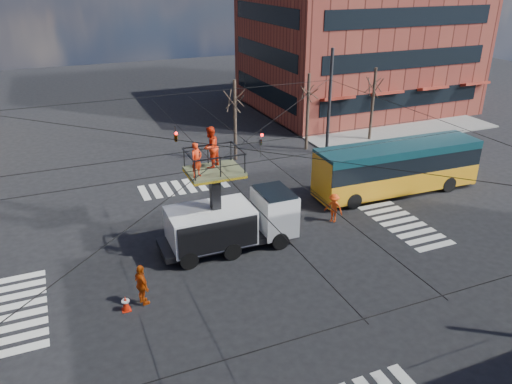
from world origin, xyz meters
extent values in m
plane|color=black|center=(0.00, 0.00, 0.00)|extent=(120.00, 120.00, 0.00)
cube|color=slate|center=(21.00, 21.00, 0.06)|extent=(18.00, 18.00, 0.12)
cube|color=maroon|center=(22.00, 24.00, 7.00)|extent=(20.00, 16.00, 14.00)
cube|color=black|center=(22.00, 16.00, 2.45)|extent=(17.00, 0.12, 1.58)
cube|color=black|center=(12.00, 24.00, 2.45)|extent=(0.12, 13.60, 1.58)
cube|color=black|center=(22.00, 16.00, 5.95)|extent=(17.00, 0.12, 1.57)
cube|color=black|center=(12.00, 24.00, 5.95)|extent=(0.12, 13.60, 1.57)
cube|color=black|center=(22.00, 16.00, 9.45)|extent=(17.00, 0.12, 1.57)
cube|color=black|center=(12.00, 24.00, 9.45)|extent=(0.12, 13.60, 1.57)
cylinder|color=#2D2D30|center=(12.00, 12.00, 4.00)|extent=(0.24, 0.24, 8.00)
cylinder|color=black|center=(0.00, 12.00, 5.70)|extent=(24.00, 0.03, 0.03)
cylinder|color=black|center=(0.00, -12.00, 5.70)|extent=(24.00, 0.03, 0.03)
cylinder|color=black|center=(12.00, 0.00, 5.70)|extent=(0.03, 24.00, 0.03)
cylinder|color=black|center=(0.00, 0.00, 5.90)|extent=(24.02, 24.02, 0.03)
cylinder|color=black|center=(0.00, 0.00, 5.90)|extent=(24.02, 24.02, 0.03)
cylinder|color=black|center=(0.00, -1.20, 5.60)|extent=(24.00, 0.03, 0.03)
cylinder|color=black|center=(0.00, 1.20, 5.60)|extent=(24.00, 0.03, 0.03)
cylinder|color=black|center=(-1.20, 0.00, 5.50)|extent=(0.03, 24.00, 0.03)
cylinder|color=black|center=(1.20, 0.00, 5.50)|extent=(0.03, 24.00, 0.03)
imported|color=black|center=(2.50, 3.00, 5.10)|extent=(0.16, 0.20, 1.00)
imported|color=black|center=(-1.50, 5.00, 5.35)|extent=(0.26, 1.24, 0.50)
cylinder|color=#382B21|center=(5.00, 13.50, 3.00)|extent=(0.24, 0.24, 6.00)
cylinder|color=#382B21|center=(11.00, 13.50, 3.00)|extent=(0.24, 0.24, 6.00)
cylinder|color=#382B21|center=(17.00, 13.50, 3.00)|extent=(0.24, 0.24, 6.00)
cube|color=black|center=(0.03, 1.50, 0.55)|extent=(7.02, 2.25, 0.30)
cube|color=silver|center=(2.63, 1.48, 1.55)|extent=(1.82, 2.41, 2.20)
cube|color=black|center=(2.63, 1.48, 2.35)|extent=(1.62, 2.31, 0.80)
cube|color=silver|center=(-0.87, 1.50, 1.45)|extent=(4.22, 2.53, 1.80)
cylinder|color=black|center=(2.43, 0.33, 0.45)|extent=(0.90, 0.36, 0.90)
cylinder|color=black|center=(2.44, 2.63, 0.45)|extent=(0.90, 0.36, 0.90)
cylinder|color=black|center=(-0.17, 0.35, 0.45)|extent=(0.90, 0.36, 0.90)
cylinder|color=black|center=(-0.16, 2.65, 0.45)|extent=(0.90, 0.36, 0.90)
cylinder|color=black|center=(-2.37, 0.36, 0.45)|extent=(0.90, 0.36, 0.90)
cylinder|color=black|center=(-2.36, 2.66, 0.45)|extent=(0.90, 0.36, 0.90)
cube|color=black|center=(-0.57, 1.50, 2.87)|extent=(0.45, 0.45, 2.94)
cube|color=#434B2D|center=(-0.57, 1.50, 4.34)|extent=(2.62, 2.12, 0.12)
cube|color=yellow|center=(-0.57, 1.50, 4.22)|extent=(2.62, 2.12, 0.12)
imported|color=red|center=(-1.56, 0.99, 5.22)|extent=(0.71, 0.62, 1.64)
imported|color=red|center=(-0.59, 1.92, 5.40)|extent=(1.24, 1.22, 2.01)
cube|color=orange|center=(12.32, 3.90, 0.95)|extent=(10.89, 2.95, 1.30)
cube|color=black|center=(12.32, 3.90, 2.15)|extent=(10.89, 2.89, 1.10)
cube|color=#0C2F36|center=(12.32, 3.90, 2.95)|extent=(10.89, 2.95, 0.50)
cube|color=orange|center=(7.02, 4.07, 1.60)|extent=(0.33, 2.48, 2.80)
cube|color=orange|center=(17.62, 3.73, 1.60)|extent=(0.33, 2.48, 2.80)
cube|color=black|center=(6.97, 4.07, 0.45)|extent=(0.23, 2.60, 0.30)
cube|color=gold|center=(7.12, 4.07, 2.85)|extent=(0.15, 1.60, 0.35)
cylinder|color=black|center=(8.50, 2.84, 0.50)|extent=(1.01, 0.33, 1.00)
cylinder|color=black|center=(8.58, 5.20, 0.50)|extent=(1.01, 0.33, 1.00)
cylinder|color=black|center=(15.52, 2.62, 0.50)|extent=(1.01, 0.33, 1.00)
cylinder|color=black|center=(15.60, 4.98, 0.50)|extent=(1.01, 0.33, 1.00)
cone|color=red|center=(-5.72, -1.75, 0.36)|extent=(0.36, 0.36, 0.72)
imported|color=#DF590E|center=(-4.95, -1.58, 0.95)|extent=(0.74, 1.20, 1.90)
imported|color=red|center=(6.52, 1.88, 0.85)|extent=(1.15, 1.26, 1.70)
camera|label=1|loc=(-7.35, -19.70, 13.20)|focal=35.00mm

